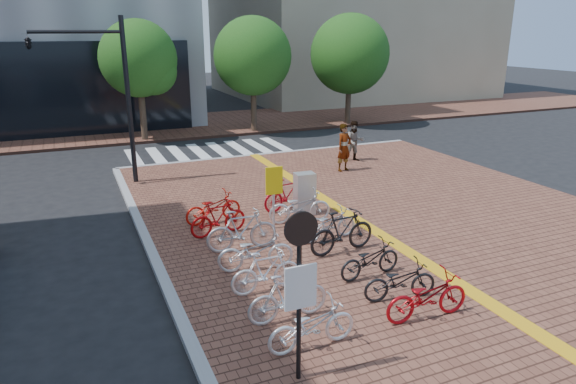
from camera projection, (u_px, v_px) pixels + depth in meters
name	position (u px, v px, depth m)	size (l,w,h in m)	color
ground	(347.00, 278.00, 12.03)	(120.00, 120.00, 0.00)	black
kerb_north	(274.00, 154.00, 23.64)	(14.00, 0.25, 0.15)	gray
far_sidewalk	(171.00, 127.00, 30.37)	(70.00, 8.00, 0.15)	brown
crosswalk	(210.00, 152.00, 24.46)	(7.50, 4.00, 0.01)	silver
street_trees	(271.00, 58.00, 27.96)	(16.20, 4.60, 6.35)	#38281E
bike_0	(312.00, 325.00, 9.03)	(0.59, 1.68, 0.88)	white
bike_1	(288.00, 297.00, 9.88)	(0.47, 1.67, 1.00)	silver
bike_2	(266.00, 271.00, 10.97)	(0.45, 1.59, 0.96)	white
bike_3	(256.00, 251.00, 11.99)	(0.63, 1.79, 0.94)	silver
bike_4	(242.00, 230.00, 13.02)	(0.52, 1.84, 1.10)	#A3A3A7
bike_5	(218.00, 218.00, 14.03)	(0.47, 1.66, 1.00)	#A00B0D
bike_6	(213.00, 207.00, 14.98)	(0.60, 1.73, 0.91)	red
bike_7	(427.00, 296.00, 9.95)	(0.63, 1.80, 0.94)	#B60D15
bike_8	(400.00, 281.00, 10.68)	(0.56, 1.59, 0.84)	black
bike_9	(370.00, 259.00, 11.67)	(0.56, 1.60, 0.84)	black
bike_10	(342.00, 231.00, 12.91)	(0.53, 1.87, 1.12)	black
bike_11	(329.00, 224.00, 13.74)	(0.58, 1.66, 0.87)	silver
bike_12	(300.00, 207.00, 14.96)	(0.64, 1.83, 0.96)	silver
bike_13	(288.00, 194.00, 15.98)	(0.49, 1.73, 1.04)	#B10C18
pedestrian_a	(344.00, 148.00, 20.33)	(0.69, 0.45, 1.89)	gray
pedestrian_b	(355.00, 141.00, 21.88)	(0.84, 0.65, 1.73)	#4F5364
utility_box	(305.00, 194.00, 15.58)	(0.60, 0.43, 1.30)	silver
yellow_sign	(274.00, 186.00, 14.24)	(0.49, 0.12, 1.82)	#B7B7BC
notice_sign	(300.00, 277.00, 7.77)	(0.54, 0.12, 2.90)	black
traffic_light_pole	(84.00, 71.00, 17.40)	(3.16, 1.22, 5.88)	black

